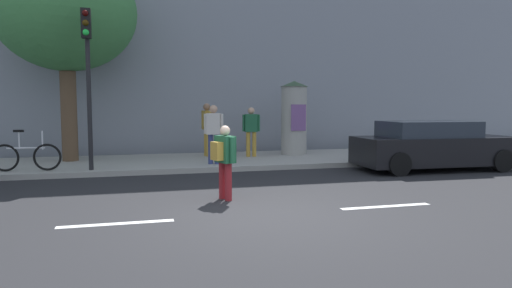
# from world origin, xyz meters

# --- Properties ---
(ground_plane) EXTENTS (80.00, 80.00, 0.00)m
(ground_plane) POSITION_xyz_m (0.00, 0.00, 0.00)
(ground_plane) COLOR #232326
(sidewalk_curb) EXTENTS (36.00, 4.00, 0.15)m
(sidewalk_curb) POSITION_xyz_m (0.00, 7.00, 0.07)
(sidewalk_curb) COLOR #9E9B93
(sidewalk_curb) RESTS_ON ground_plane
(lane_markings) EXTENTS (25.80, 0.16, 0.01)m
(lane_markings) POSITION_xyz_m (-0.00, 0.00, 0.00)
(lane_markings) COLOR silver
(lane_markings) RESTS_ON ground_plane
(building_backdrop) EXTENTS (36.00, 5.00, 10.92)m
(building_backdrop) POSITION_xyz_m (0.00, 12.00, 5.46)
(building_backdrop) COLOR gray
(building_backdrop) RESTS_ON ground_plane
(traffic_light) EXTENTS (0.24, 0.45, 4.20)m
(traffic_light) POSITION_xyz_m (-3.25, 5.24, 2.98)
(traffic_light) COLOR black
(traffic_light) RESTS_ON sidewalk_curb
(poster_column) EXTENTS (0.98, 0.98, 2.58)m
(poster_column) POSITION_xyz_m (3.30, 7.59, 1.46)
(poster_column) COLOR #9E9B93
(poster_column) RESTS_ON sidewalk_curb
(street_tree) EXTENTS (4.24, 4.24, 6.38)m
(street_tree) POSITION_xyz_m (-4.07, 7.63, 4.69)
(street_tree) COLOR brown
(street_tree) RESTS_ON sidewalk_curb
(pedestrian_in_dark_shirt) EXTENTS (0.48, 0.61, 1.48)m
(pedestrian_in_dark_shirt) POSITION_xyz_m (-0.39, 1.37, 0.88)
(pedestrian_in_dark_shirt) COLOR maroon
(pedestrian_in_dark_shirt) RESTS_ON ground_plane
(pedestrian_in_light_jacket) EXTENTS (0.31, 0.64, 1.80)m
(pedestrian_in_light_jacket) POSITION_xyz_m (0.25, 7.83, 1.22)
(pedestrian_in_light_jacket) COLOR #B78C33
(pedestrian_in_light_jacket) RESTS_ON sidewalk_curb
(pedestrian_in_red_top) EXTENTS (0.58, 0.44, 1.66)m
(pedestrian_in_red_top) POSITION_xyz_m (1.68, 7.34, 1.14)
(pedestrian_in_red_top) COLOR #B78C33
(pedestrian_in_red_top) RESTS_ON sidewalk_curb
(pedestrian_with_backpack) EXTENTS (0.55, 0.35, 1.73)m
(pedestrian_with_backpack) POSITION_xyz_m (0.13, 5.73, 1.17)
(pedestrian_with_backpack) COLOR navy
(pedestrian_with_backpack) RESTS_ON sidewalk_curb
(bicycle_leaning) EXTENTS (1.77, 0.24, 1.09)m
(bicycle_leaning) POSITION_xyz_m (-4.88, 5.57, 0.54)
(bicycle_leaning) COLOR black
(bicycle_leaning) RESTS_ON sidewalk_curb
(parked_car_silver) EXTENTS (4.64, 1.99, 1.42)m
(parked_car_silver) POSITION_xyz_m (6.25, 3.90, 0.70)
(parked_car_silver) COLOR black
(parked_car_silver) RESTS_ON ground_plane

